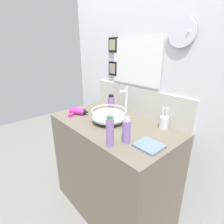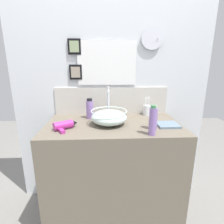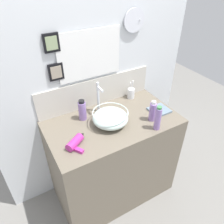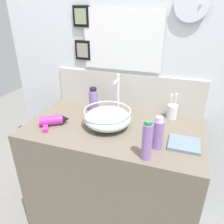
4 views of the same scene
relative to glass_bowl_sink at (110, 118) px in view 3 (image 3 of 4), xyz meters
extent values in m
plane|color=gray|center=(0.04, 0.02, -0.98)|extent=(6.00, 6.00, 0.00)
cube|color=#6B6051|center=(0.04, 0.02, -0.52)|extent=(1.11, 0.62, 0.92)
cube|color=silver|center=(0.04, 0.36, 0.27)|extent=(1.90, 0.06, 2.50)
cube|color=beige|center=(0.04, 0.32, 0.07)|extent=(1.09, 0.02, 0.26)
cube|color=white|center=(-0.01, 0.32, 0.43)|extent=(0.48, 0.01, 0.34)
cube|color=white|center=(-0.01, 0.32, 0.43)|extent=(0.54, 0.01, 0.40)
cylinder|color=silver|center=(0.40, 0.31, 0.64)|extent=(0.20, 0.01, 0.20)
cylinder|color=silver|center=(0.45, 0.32, 0.64)|extent=(0.01, 0.06, 0.01)
cube|color=black|center=(-0.30, 0.32, 0.57)|extent=(0.11, 0.02, 0.14)
cube|color=gray|center=(-0.30, 0.31, 0.57)|extent=(0.08, 0.01, 0.10)
cube|color=black|center=(-0.30, 0.32, 0.35)|extent=(0.11, 0.02, 0.14)
cube|color=gray|center=(-0.30, 0.31, 0.35)|extent=(0.08, 0.01, 0.10)
ellipsoid|color=silver|center=(0.00, 0.00, 0.00)|extent=(0.29, 0.29, 0.12)
torus|color=silver|center=(0.00, 0.00, 0.05)|extent=(0.29, 0.29, 0.01)
torus|color=#B2B7BC|center=(0.00, 0.00, -0.06)|extent=(0.11, 0.11, 0.01)
cylinder|color=silver|center=(0.00, 0.21, 0.07)|extent=(0.02, 0.02, 0.26)
cylinder|color=silver|center=(0.00, 0.17, 0.18)|extent=(0.02, 0.09, 0.02)
cylinder|color=silver|center=(0.00, 0.21, 0.21)|extent=(0.02, 0.02, 0.03)
cylinder|color=#B22D8C|center=(-0.35, -0.09, -0.03)|extent=(0.16, 0.13, 0.06)
cone|color=black|center=(-0.27, -0.05, -0.03)|extent=(0.07, 0.07, 0.05)
cube|color=#B22D8C|center=(-0.35, -0.16, -0.05)|extent=(0.07, 0.09, 0.02)
cylinder|color=silver|center=(0.37, 0.26, -0.01)|extent=(0.07, 0.07, 0.10)
cylinder|color=white|center=(0.39, 0.26, 0.02)|extent=(0.01, 0.01, 0.16)
cube|color=white|center=(0.39, 0.26, 0.11)|extent=(0.01, 0.01, 0.02)
cylinder|color=white|center=(0.36, 0.25, 0.02)|extent=(0.01, 0.01, 0.15)
cube|color=white|center=(0.36, 0.25, 0.10)|extent=(0.01, 0.01, 0.02)
cylinder|color=#8C6BB2|center=(0.33, -0.13, 0.02)|extent=(0.06, 0.06, 0.16)
cylinder|color=silver|center=(0.33, -0.13, 0.11)|extent=(0.04, 0.04, 0.02)
cylinder|color=#8C6BB2|center=(0.29, -0.24, 0.03)|extent=(0.05, 0.05, 0.19)
cylinder|color=#3F7F4C|center=(0.29, -0.24, 0.14)|extent=(0.04, 0.04, 0.02)
cylinder|color=#8C6BB2|center=(-0.17, 0.18, 0.02)|extent=(0.07, 0.07, 0.16)
cylinder|color=black|center=(-0.17, 0.18, 0.11)|extent=(0.05, 0.05, 0.02)
cube|color=slate|center=(0.47, -0.06, -0.05)|extent=(0.17, 0.16, 0.02)
camera|label=1|loc=(1.05, -0.89, 0.55)|focal=28.00mm
camera|label=2|loc=(-0.04, -1.36, 0.41)|focal=28.00mm
camera|label=3|loc=(-0.69, -1.23, 1.07)|focal=35.00mm
camera|label=4|loc=(0.42, -1.14, 0.63)|focal=35.00mm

